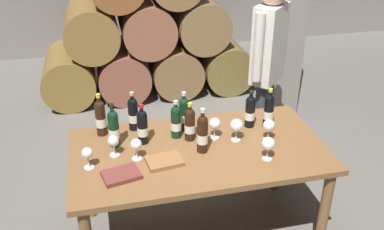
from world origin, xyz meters
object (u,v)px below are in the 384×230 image
object	(u,v)px
wine_bottle_9	(101,117)
wine_bottle_2	(133,113)
tasting_notebook	(164,161)
sommelier_presenting	(268,59)
wine_glass_5	(136,145)
wine_bottle_3	(250,111)
wine_bottle_5	(202,133)
wine_bottle_7	(176,121)
wine_bottle_8	(269,110)
wine_bottle_0	(190,124)
wine_glass_2	(215,124)
wine_bottle_6	(184,113)
wine_glass_6	(113,142)
wine_bottle_1	(142,126)
leather_ledger	(121,175)
wine_glass_1	(237,126)
wine_bottle_4	(114,128)
dining_table	(199,160)
wine_glass_3	(268,144)
wine_glass_4	(87,154)
wine_glass_0	(269,126)

from	to	relation	value
wine_bottle_9	wine_bottle_2	bearing A→B (deg)	5.71
tasting_notebook	sommelier_presenting	xyz separation A→B (m)	(1.02, 0.86, 0.27)
wine_bottle_2	wine_glass_5	size ratio (longest dim) A/B	1.97
wine_bottle_3	wine_bottle_5	xyz separation A→B (m)	(-0.42, -0.24, 0.01)
wine_bottle_7	wine_bottle_8	size ratio (longest dim) A/B	0.93
wine_bottle_0	wine_glass_2	world-z (taller)	wine_bottle_0
wine_bottle_6	wine_glass_6	bearing A→B (deg)	-155.94
wine_glass_2	wine_glass_5	size ratio (longest dim) A/B	1.05
tasting_notebook	wine_bottle_1	bearing A→B (deg)	101.84
wine_bottle_3	wine_glass_2	bearing A→B (deg)	-160.80
wine_bottle_1	wine_bottle_2	bearing A→B (deg)	101.62
leather_ledger	wine_glass_5	bearing A→B (deg)	42.99
wine_bottle_1	wine_bottle_6	world-z (taller)	wine_bottle_6
wine_bottle_2	leather_ledger	distance (m)	0.58
wine_bottle_9	tasting_notebook	size ratio (longest dim) A/B	1.43
wine_bottle_2	wine_glass_2	world-z (taller)	wine_bottle_2
wine_bottle_7	wine_glass_1	bearing A→B (deg)	-19.62
wine_bottle_1	sommelier_presenting	bearing A→B (deg)	27.75
wine_bottle_0	wine_glass_1	size ratio (longest dim) A/B	1.70
wine_bottle_4	dining_table	bearing A→B (deg)	-17.49
wine_bottle_3	wine_glass_3	bearing A→B (deg)	-94.39
wine_bottle_5	wine_glass_3	world-z (taller)	wine_bottle_5
wine_glass_5	leather_ledger	size ratio (longest dim) A/B	0.67
wine_glass_6	tasting_notebook	bearing A→B (deg)	-28.08
wine_bottle_1	wine_bottle_8	size ratio (longest dim) A/B	0.97
wine_bottle_8	wine_glass_2	bearing A→B (deg)	-170.26
dining_table	leather_ledger	xyz separation A→B (m)	(-0.53, -0.20, 0.11)
wine_glass_4	wine_glass_6	distance (m)	0.19
wine_glass_5	wine_glass_6	bearing A→B (deg)	151.75
wine_bottle_6	leather_ledger	distance (m)	0.69
wine_bottle_8	tasting_notebook	xyz separation A→B (m)	(-0.81, -0.29, -0.12)
wine_bottle_6	sommelier_presenting	bearing A→B (deg)	30.34
wine_bottle_2	wine_bottle_6	size ratio (longest dim) A/B	1.00
wine_bottle_2	wine_bottle_7	xyz separation A→B (m)	(0.28, -0.17, -0.00)
wine_glass_4	wine_glass_6	size ratio (longest dim) A/B	0.98
wine_bottle_3	wine_glass_0	xyz separation A→B (m)	(0.06, -0.21, -0.01)
wine_bottle_1	wine_bottle_6	xyz separation A→B (m)	(0.31, 0.12, 0.00)
wine_glass_6	tasting_notebook	xyz separation A→B (m)	(0.30, -0.16, -0.09)
wine_bottle_2	wine_bottle_6	xyz separation A→B (m)	(0.35, -0.08, 0.00)
wine_glass_0	wine_glass_4	distance (m)	1.21
leather_ledger	sommelier_presenting	xyz separation A→B (m)	(1.30, 0.95, 0.27)
wine_glass_2	tasting_notebook	xyz separation A→B (m)	(-0.39, -0.22, -0.10)
wine_bottle_0	wine_bottle_2	world-z (taller)	wine_bottle_2
wine_bottle_8	wine_glass_6	xyz separation A→B (m)	(-1.11, -0.13, -0.03)
wine_bottle_2	wine_glass_3	xyz separation A→B (m)	(0.79, -0.58, -0.01)
wine_bottle_4	wine_bottle_7	distance (m)	0.42
dining_table	wine_bottle_2	world-z (taller)	wine_bottle_2
wine_bottle_4	wine_bottle_1	bearing A→B (deg)	-2.46
wine_glass_1	sommelier_presenting	bearing A→B (deg)	54.98
wine_bottle_7	wine_glass_3	world-z (taller)	wine_bottle_7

